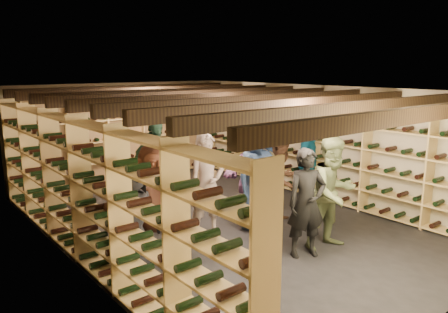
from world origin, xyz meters
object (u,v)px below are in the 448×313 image
person_11 (250,172)px  person_5 (155,201)px  person_10 (156,166)px  person_9 (172,186)px  person_1 (306,203)px  crate_stack_left (177,185)px  person_8 (281,180)px  person_3 (269,164)px  person_4 (308,162)px  crate_loose (205,174)px  person_7 (207,185)px  crate_stack_right (168,195)px  person_2 (333,193)px  person_0 (133,218)px  person_6 (257,176)px

person_11 → person_5: bearing=-169.1°
person_5 → person_10: 2.07m
person_9 → person_10: (0.30, 1.05, 0.12)m
person_1 → person_5: (-1.74, 1.39, 0.04)m
crate_stack_left → person_8: 2.65m
person_3 → person_11: 0.64m
person_8 → person_4: bearing=8.2°
person_11 → crate_loose: bearing=68.5°
person_7 → person_10: size_ratio=0.95×
crate_stack_right → person_8: 2.36m
crate_stack_left → person_10: bearing=-144.9°
person_9 → person_11: 1.65m
person_3 → person_2: bearing=-127.1°
person_1 → person_3: (1.27, 2.08, 0.04)m
person_1 → crate_stack_left: bearing=111.8°
crate_stack_right → person_7: (-0.26, -1.65, 0.61)m
crate_stack_left → person_7: size_ratio=0.33×
person_1 → person_11: bearing=95.9°
crate_loose → crate_stack_right: bearing=-143.4°
crate_stack_right → person_2: (0.94, -3.28, 0.63)m
crate_loose → person_4: person_4 is taller
person_4 → person_8: bearing=179.0°
person_3 → person_5: bearing=174.4°
person_0 → person_11: bearing=11.1°
crate_stack_left → person_5: person_5 is taller
person_2 → person_7: bearing=135.8°
person_5 → person_7: 1.10m
person_9 → person_10: size_ratio=0.87×
person_8 → person_1: bearing=-135.1°
person_8 → person_10: person_10 is taller
person_7 → person_2: bearing=-41.9°
person_10 → person_7: bearing=-87.0°
person_2 → person_11: bearing=96.5°
person_9 → person_10: bearing=93.2°
person_5 → person_6: person_6 is taller
person_6 → person_8: size_ratio=1.20×
crate_loose → person_0: size_ratio=0.32×
person_4 → crate_stack_left: bearing=112.0°
crate_stack_right → person_0: person_0 is taller
crate_stack_right → person_4: bearing=-29.9°
person_5 → person_6: (1.97, -0.08, 0.08)m
person_8 → person_6: bearing=160.3°
person_10 → person_1: bearing=-76.2°
person_0 → crate_loose: bearing=38.6°
person_5 → person_8: (2.52, -0.14, -0.08)m
crate_loose → person_5: size_ratio=0.29×
crate_stack_right → person_2: person_2 is taller
person_0 → person_2: person_2 is taller
person_1 → person_5: bearing=165.7°
person_3 → person_11: (-0.62, -0.14, -0.03)m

